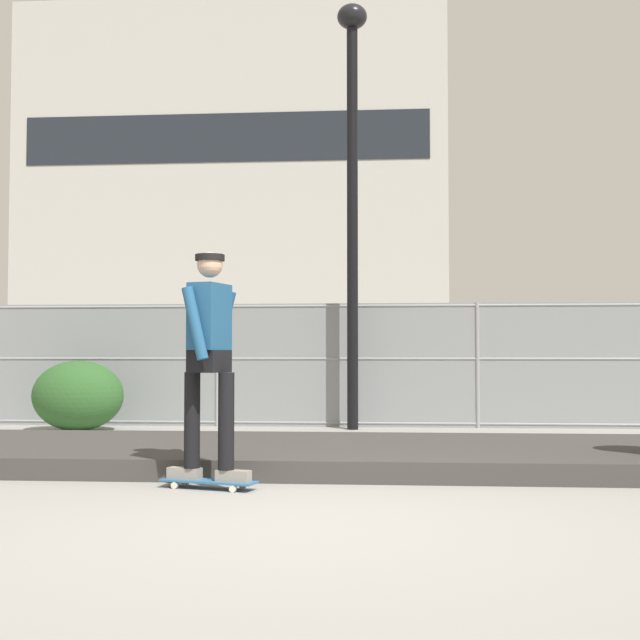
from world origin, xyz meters
The scene contains 10 objects.
ground_plane centered at (0.00, 0.00, 0.00)m, with size 120.00×120.00×0.00m, color gray.
gravel_berm centered at (0.00, 2.94, 0.09)m, with size 17.87×2.64×0.19m, color #3D3A38.
skateboard centered at (-0.84, 1.32, 0.06)m, with size 0.82×0.41×0.07m.
skater centered at (-0.84, 1.32, 1.13)m, with size 0.72×0.62×1.85m.
chain_fence centered at (0.00, 7.09, 0.93)m, with size 19.55×0.06×1.85m.
street_lamp centered at (0.12, 6.69, 3.93)m, with size 0.44×0.44×6.24m.
parked_car_near centered at (-2.41, 9.76, 0.84)m, with size 4.56×2.28×1.66m.
parked_car_mid centered at (4.44, 9.62, 0.84)m, with size 4.46×2.07×1.66m.
library_building centered at (-7.46, 41.02, 9.74)m, with size 22.49×10.65×19.47m.
shrub_left centered at (-3.75, 6.15, 0.50)m, with size 1.29×1.05×1.00m.
Camera 1 is at (0.57, -5.29, 1.08)m, focal length 46.48 mm.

